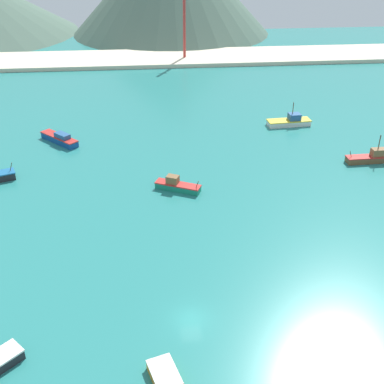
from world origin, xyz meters
The scene contains 7 objects.
ground centered at (0.00, 30.00, -0.25)m, with size 260.00×280.00×0.50m.
fishing_boat_0 centered at (-23.04, 54.77, 0.90)m, with size 8.91×9.11×2.38m.
fishing_boat_1 centered at (40.08, 39.42, 0.98)m, with size 11.08×2.54×5.66m.
fishing_boat_4 centered at (28.53, 59.86, 0.92)m, with size 10.18×3.81×5.50m.
fishing_boat_7 centered at (0.50, 31.78, 0.85)m, with size 8.26×5.43×2.60m.
beach_strip centered at (0.00, 121.89, 0.60)m, with size 247.00×21.71×1.20m, color beige.
radio_tower centered at (9.01, 119.94, 12.24)m, with size 2.40×1.92×24.01m.
Camera 1 is at (-3.93, -42.83, 42.06)m, focal length 45.28 mm.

